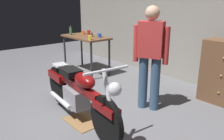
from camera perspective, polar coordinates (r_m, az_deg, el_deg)
The scene contains 12 objects.
ground_plane at distance 3.63m, azimuth -8.59°, elevation -12.00°, with size 12.00×12.00×0.00m, color slate.
back_wall at distance 5.21m, azimuth 18.39°, elevation 13.98°, with size 8.00×0.12×3.10m, color gray.
workbench at distance 5.70m, azimuth -6.54°, elevation 7.18°, with size 1.30×0.64×0.90m.
motorcycle at distance 3.44m, azimuth -8.46°, elevation -5.38°, with size 2.19×0.60×1.00m.
person_standing at distance 3.69m, azimuth 9.47°, elevation 3.86°, with size 0.52×0.36×1.67m.
drip_tray at distance 3.57m, azimuth -7.25°, elevation -12.42°, with size 0.56×0.40×0.01m, color olive.
mug_yellow_tall at distance 5.10m, azimuth -5.39°, elevation 7.91°, with size 0.11×0.08×0.10m.
mug_orange_travel at distance 6.01m, azimuth -7.12°, elevation 9.19°, with size 0.11×0.08×0.09m.
mug_red_diner at distance 5.93m, azimuth -5.74°, elevation 9.22°, with size 0.12×0.09×0.11m.
mug_brown_stoneware at distance 5.59m, azimuth -5.10°, elevation 8.73°, with size 0.10×0.07×0.10m.
mug_blue_enamel at distance 5.48m, azimuth -3.07°, elevation 8.55°, with size 0.12×0.09×0.09m.
bottle at distance 5.92m, azimuth -10.18°, elevation 9.43°, with size 0.06×0.06×0.24m.
Camera 1 is at (2.73, -1.64, 1.75)m, focal length 37.00 mm.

